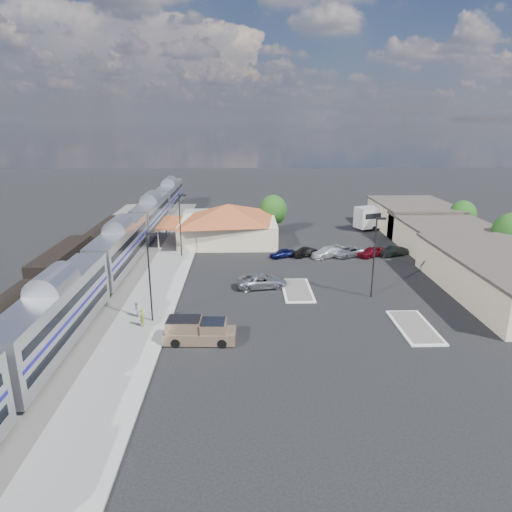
{
  "coord_description": "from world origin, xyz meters",
  "views": [
    {
      "loc": [
        -2.09,
        -46.82,
        18.87
      ],
      "look_at": [
        -0.59,
        6.75,
        2.8
      ],
      "focal_mm": 32.0,
      "sensor_mm": 36.0,
      "label": 1
    }
  ],
  "objects_px": {
    "station_depot": "(228,223)",
    "pickup_truck": "(200,331)",
    "suv": "(262,281)",
    "coach_bus": "(388,215)"
  },
  "relations": [
    {
      "from": "station_depot",
      "to": "pickup_truck",
      "type": "distance_m",
      "value": 34.37
    },
    {
      "from": "coach_bus",
      "to": "station_depot",
      "type": "bearing_deg",
      "value": 86.74
    },
    {
      "from": "station_depot",
      "to": "pickup_truck",
      "type": "relative_size",
      "value": 2.88
    },
    {
      "from": "station_depot",
      "to": "suv",
      "type": "bearing_deg",
      "value": -77.59
    },
    {
      "from": "station_depot",
      "to": "suv",
      "type": "distance_m",
      "value": 21.42
    },
    {
      "from": "pickup_truck",
      "to": "suv",
      "type": "height_order",
      "value": "pickup_truck"
    },
    {
      "from": "suv",
      "to": "coach_bus",
      "type": "height_order",
      "value": "coach_bus"
    },
    {
      "from": "suv",
      "to": "station_depot",
      "type": "bearing_deg",
      "value": 2.8
    },
    {
      "from": "station_depot",
      "to": "coach_bus",
      "type": "distance_m",
      "value": 30.03
    },
    {
      "from": "station_depot",
      "to": "pickup_truck",
      "type": "bearing_deg",
      "value": -92.39
    }
  ]
}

